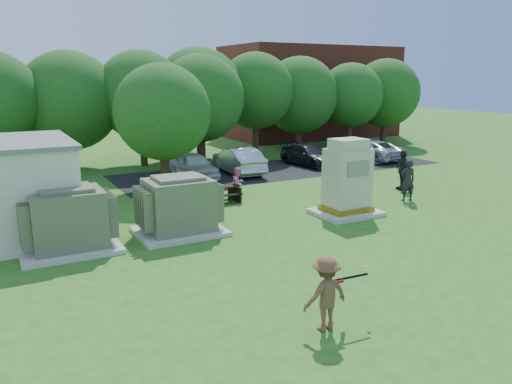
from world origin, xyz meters
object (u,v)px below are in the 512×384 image
transformer_left (68,221)px  generator_cabinet (347,182)px  batter (326,294)px  transformer_right (179,207)px  car_dark (309,155)px  person_by_generator (408,180)px  car_silver_b (369,150)px  person_walking_right (402,170)px  person_at_picnic (238,183)px  car_white (194,165)px  car_silver_a (238,160)px  picnic_table (220,192)px

transformer_left → generator_cabinet: 10.48m
generator_cabinet → batter: (-6.30, -7.23, -0.50)m
transformer_left → transformer_right: size_ratio=1.00×
batter → car_dark: size_ratio=0.38×
generator_cabinet → person_by_generator: size_ratio=1.65×
transformer_left → car_dark: size_ratio=0.68×
person_by_generator → transformer_right: bearing=14.6°
car_silver_b → person_walking_right: bearing=54.3°
person_at_picnic → car_white: (-0.04, 5.38, -0.03)m
car_dark → car_silver_a: bearing=177.2°
generator_cabinet → car_silver_a: bearing=89.8°
car_silver_a → car_dark: size_ratio=1.04×
person_by_generator → person_walking_right: (1.43, 1.80, 0.05)m
person_walking_right → car_silver_a: 9.13m
transformer_right → person_walking_right: 12.07m
transformer_left → generator_cabinet: (10.44, -0.82, 0.37)m
person_walking_right → transformer_right: bearing=-63.7°
car_white → car_dark: 7.77m
batter → car_white: (3.62, 17.05, -0.14)m
person_by_generator → person_at_picnic: bearing=-15.1°
transformer_right → batter: bearing=-86.8°
person_at_picnic → car_white: bearing=60.5°
person_at_picnic → generator_cabinet: bearing=-89.3°
transformer_left → car_silver_b: bearing=24.2°
generator_cabinet → car_dark: (5.08, 10.07, -0.70)m
transformer_left → person_at_picnic: size_ratio=2.07×
picnic_table → car_silver_b: bearing=23.0°
transformer_right → car_silver_a: 11.26m
transformer_right → person_walking_right: (11.98, 1.48, 0.01)m
transformer_right → person_at_picnic: 5.48m
batter → car_silver_b: size_ratio=0.35×
generator_cabinet → person_at_picnic: bearing=120.7°
person_by_generator → car_silver_b: person_by_generator is taller
batter → car_white: 17.43m
car_silver_a → car_white: bearing=3.5°
picnic_table → car_white: bearing=80.1°
person_by_generator → car_dark: 9.66m
generator_cabinet → car_white: bearing=105.3°
person_walking_right → car_silver_b: bearing=168.5°
car_white → car_silver_b: (12.44, 0.09, -0.03)m
car_silver_a → picnic_table: bearing=60.4°
generator_cabinet → picnic_table: generator_cabinet is taller
batter → car_silver_b: (16.06, 17.15, -0.18)m
generator_cabinet → person_at_picnic: size_ratio=2.12×
transformer_left → picnic_table: size_ratio=1.76×
generator_cabinet → person_walking_right: bearing=23.7°
car_white → car_silver_b: car_white is taller
batter → person_walking_right: size_ratio=0.86×
transformer_right → person_by_generator: bearing=-1.7°
transformer_left → person_walking_right: (15.68, 1.48, 0.01)m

